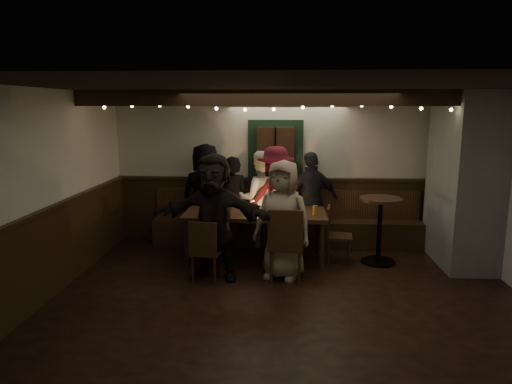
# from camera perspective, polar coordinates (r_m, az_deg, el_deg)

# --- Properties ---
(room) EXTENTS (6.02, 5.01, 2.62)m
(room) POSITION_cam_1_polar(r_m,az_deg,el_deg) (7.06, 12.57, -0.22)
(room) COLOR black
(room) RESTS_ON ground
(dining_table) EXTENTS (2.17, 0.93, 0.94)m
(dining_table) POSITION_cam_1_polar(r_m,az_deg,el_deg) (7.04, -0.11, -3.03)
(dining_table) COLOR #2F2012
(dining_table) RESTS_ON ground
(chair_near_left) EXTENTS (0.45, 0.45, 0.86)m
(chair_near_left) POSITION_cam_1_polar(r_m,az_deg,el_deg) (6.28, -6.40, -6.91)
(chair_near_left) COLOR #2F2012
(chair_near_left) RESTS_ON ground
(chair_near_right) EXTENTS (0.50, 0.50, 1.03)m
(chair_near_right) POSITION_cam_1_polar(r_m,az_deg,el_deg) (6.22, 3.75, -6.12)
(chair_near_right) COLOR #2F2012
(chair_near_right) RESTS_ON ground
(chair_end) EXTENTS (0.43, 0.43, 0.86)m
(chair_end) POSITION_cam_1_polar(r_m,az_deg,el_deg) (7.17, 9.75, -4.79)
(chair_end) COLOR #2F2012
(chair_end) RESTS_ON ground
(high_top) EXTENTS (0.64, 0.64, 1.02)m
(high_top) POSITION_cam_1_polar(r_m,az_deg,el_deg) (7.20, 15.23, -3.64)
(high_top) COLOR black
(high_top) RESTS_ON ground
(person_a) EXTENTS (0.93, 0.66, 1.77)m
(person_a) POSITION_cam_1_polar(r_m,az_deg,el_deg) (7.77, -6.30, -0.48)
(person_a) COLOR black
(person_a) RESTS_ON ground
(person_b) EXTENTS (0.63, 0.47, 1.56)m
(person_b) POSITION_cam_1_polar(r_m,az_deg,el_deg) (7.72, -3.02, -1.28)
(person_b) COLOR black
(person_b) RESTS_ON ground
(person_c) EXTENTS (0.90, 0.76, 1.64)m
(person_c) POSITION_cam_1_polar(r_m,az_deg,el_deg) (7.77, 0.49, -0.87)
(person_c) COLOR silver
(person_c) RESTS_ON ground
(person_d) EXTENTS (1.27, 1.01, 1.73)m
(person_d) POSITION_cam_1_polar(r_m,az_deg,el_deg) (7.70, 2.45, -0.68)
(person_d) COLOR #470C17
(person_d) RESTS_ON ground
(person_e) EXTENTS (1.03, 0.69, 1.63)m
(person_e) POSITION_cam_1_polar(r_m,az_deg,el_deg) (7.78, 6.93, -0.99)
(person_e) COLOR #222228
(person_e) RESTS_ON ground
(person_f) EXTENTS (1.69, 0.74, 1.76)m
(person_f) POSITION_cam_1_polar(r_m,az_deg,el_deg) (6.31, -5.31, -3.09)
(person_f) COLOR black
(person_f) RESTS_ON ground
(person_g) EXTENTS (0.94, 0.77, 1.67)m
(person_g) POSITION_cam_1_polar(r_m,az_deg,el_deg) (6.32, 3.36, -3.49)
(person_g) COLOR tan
(person_g) RESTS_ON ground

